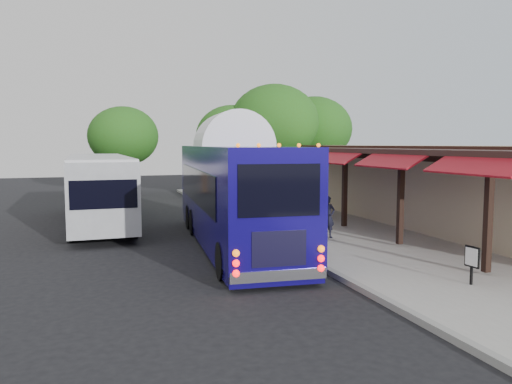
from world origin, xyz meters
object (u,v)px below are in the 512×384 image
object	(u,v)px
city_bus	(99,187)
ped_c	(305,197)
sign_board	(472,259)
ped_b	(301,197)
coach_bus	(233,189)
ped_a	(328,217)
ped_d	(240,194)

from	to	relation	value
city_bus	ped_c	distance (m)	9.63
sign_board	ped_b	bearing A→B (deg)	80.37
city_bus	ped_c	size ratio (longest dim) A/B	5.98
coach_bus	ped_a	distance (m)	3.74
city_bus	ped_a	size ratio (longest dim) A/B	7.32
city_bus	sign_board	world-z (taller)	city_bus
ped_d	sign_board	size ratio (longest dim) A/B	1.59
sign_board	ped_d	bearing A→B (deg)	88.13
city_bus	ped_a	bearing A→B (deg)	-42.43
ped_a	ped_c	bearing A→B (deg)	71.47
ped_a	ped_d	world-z (taller)	ped_a
ped_b	coach_bus	bearing A→B (deg)	40.37
city_bus	ped_a	distance (m)	10.81
ped_c	sign_board	size ratio (longest dim) A/B	2.00
city_bus	ped_d	bearing A→B (deg)	16.72
ped_a	ped_d	distance (m)	9.53
sign_board	ped_c	bearing A→B (deg)	80.26
ped_b	ped_d	size ratio (longest dim) A/B	1.24
city_bus	sign_board	distance (m)	16.43
coach_bus	city_bus	distance (m)	8.01
city_bus	ped_d	world-z (taller)	city_bus
ped_a	sign_board	distance (m)	6.80
ped_d	sign_board	bearing A→B (deg)	99.55
ped_a	city_bus	bearing A→B (deg)	134.42
city_bus	ped_d	size ratio (longest dim) A/B	7.52
coach_bus	ped_c	distance (m)	6.76
coach_bus	sign_board	xyz separation A→B (m)	(4.15, -7.33, -1.25)
coach_bus	sign_board	bearing A→B (deg)	-55.84
ped_b	sign_board	xyz separation A→B (m)	(-0.70, -12.33, -0.30)
ped_c	sign_board	xyz separation A→B (m)	(-0.70, -11.94, -0.31)
coach_bus	ped_c	xyz separation A→B (m)	(4.85, 4.61, -0.94)
coach_bus	ped_c	size ratio (longest dim) A/B	6.23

